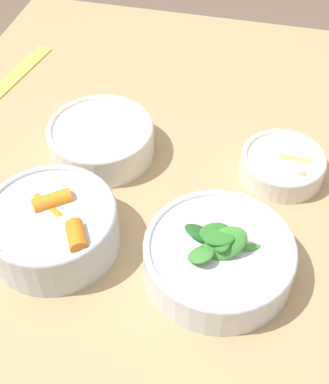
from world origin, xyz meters
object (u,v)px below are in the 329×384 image
object	(u,v)px
bowl_greens	(219,256)
bowl_beans_hotdog	(101,140)
bowl_cookies	(283,164)
bowl_carrots	(52,226)

from	to	relation	value
bowl_greens	bowl_beans_hotdog	distance (m)	0.29
bowl_greens	bowl_beans_hotdog	bearing A→B (deg)	49.79
bowl_beans_hotdog	bowl_cookies	bearing A→B (deg)	-86.74
bowl_carrots	bowl_cookies	world-z (taller)	bowl_carrots
bowl_greens	bowl_beans_hotdog	xyz separation A→B (m)	(0.18, 0.22, -0.00)
bowl_carrots	bowl_cookies	distance (m)	0.36
bowl_beans_hotdog	bowl_carrots	bearing A→B (deg)	178.55
bowl_carrots	bowl_greens	size ratio (longest dim) A/B	0.91
bowl_beans_hotdog	bowl_cookies	distance (m)	0.29
bowl_carrots	bowl_greens	xyz separation A→B (m)	(0.01, -0.22, -0.01)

